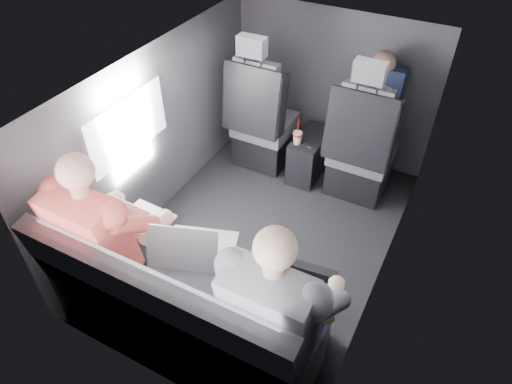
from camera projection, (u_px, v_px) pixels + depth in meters
The scene contains 19 objects.
floor at pixel (264, 235), 3.55m from camera, with size 2.60×2.60×0.00m, color black.
ceiling at pixel (266, 75), 2.67m from camera, with size 2.60×2.60×0.00m, color #B2B2AD.
panel_left at pixel (158, 133), 3.43m from camera, with size 0.02×2.60×1.35m, color #56565B.
panel_right at pixel (396, 208), 2.79m from camera, with size 0.02×2.60×1.35m, color #56565B.
panel_front at pixel (332, 86), 3.99m from camera, with size 1.80×0.02×1.35m, color #56565B.
panel_back at pixel (145, 309), 2.24m from camera, with size 1.80×0.02×1.35m, color #56565B.
side_window at pixel (129, 127), 3.07m from camera, with size 0.02×0.75×0.42m, color white.
seatbelt at pixel (362, 121), 3.32m from camera, with size 0.05×0.01×0.65m, color black.
front_seat_left at pixel (262, 125), 4.01m from camera, with size 0.52×0.58×1.26m.
front_seat_right at pixel (361, 153), 3.70m from camera, with size 0.52×0.58×1.26m.
center_console at pixel (309, 156), 4.01m from camera, with size 0.24×0.48×0.41m.
rear_bench at pixel (181, 316), 2.64m from camera, with size 1.60×0.57×0.92m.
soda_cup at pixel (297, 137), 3.77m from camera, with size 0.08×0.08×0.24m.
laptop_white at pixel (140, 218), 2.79m from camera, with size 0.32×0.30×0.23m.
laptop_silver at pixel (195, 247), 2.60m from camera, with size 0.47×0.47×0.28m.
laptop_black at pixel (298, 282), 2.42m from camera, with size 0.38×0.35×0.25m.
passenger_rear_left at pixel (112, 234), 2.66m from camera, with size 0.54×0.65×1.28m.
passenger_rear_right at pixel (281, 308), 2.27m from camera, with size 0.54×0.65×1.28m.
passenger_front_right at pixel (376, 102), 3.65m from camera, with size 0.37×0.37×0.73m.
Camera 1 is at (1.10, -2.22, 2.57)m, focal length 32.00 mm.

